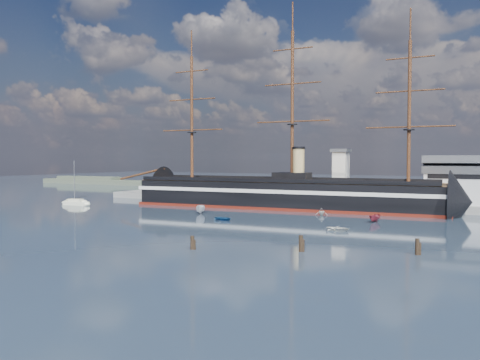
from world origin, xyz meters
The scene contains 14 objects.
ground centered at (0.00, 40.00, 0.00)m, with size 600.00×600.00×0.00m, color #222F3E.
quay centered at (10.00, 76.00, 0.00)m, with size 180.00×18.00×2.00m, color slate.
quay_tower centered at (3.00, 73.00, 9.75)m, with size 5.00×5.00×15.00m.
shoreline centered at (-139.23, 135.00, 1.45)m, with size 120.00×10.00×4.00m.
warship centered at (-10.65, 60.00, 4.04)m, with size 113.35×21.66×53.94m.
sailboat centered at (-68.34, 37.96, 0.87)m, with size 8.60×2.70×13.68m.
motorboat_a centered at (-21.97, 36.01, 0.00)m, with size 6.78×2.49×2.71m, color white.
motorboat_b centered at (-9.50, 26.61, 0.00)m, with size 2.85×1.14×1.33m, color navy.
motorboat_c centered at (21.94, 40.15, 0.00)m, with size 5.36×1.97×2.14m, color maroon.
motorboat_d centered at (6.48, 47.83, 0.00)m, with size 5.63×2.44×2.06m, color beige.
motorboat_e centered at (19.31, 22.61, 0.00)m, with size 2.88×1.15×1.34m, color white.
piling_near_mid centered at (6.11, -9.07, 0.00)m, with size 0.64×0.64×2.84m, color black.
piling_near_right centered at (21.86, -2.53, 0.00)m, with size 0.64×0.64×3.23m, color black.
piling_far_right centered at (38.13, 3.35, 0.00)m, with size 0.64×0.64×3.17m, color black.
Camera 1 is at (53.51, -78.64, 14.65)m, focal length 40.00 mm.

